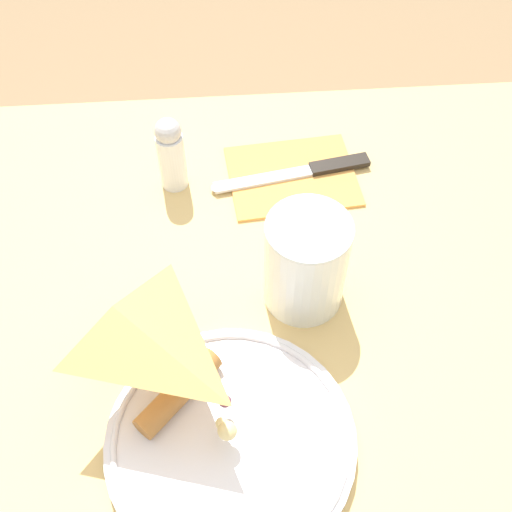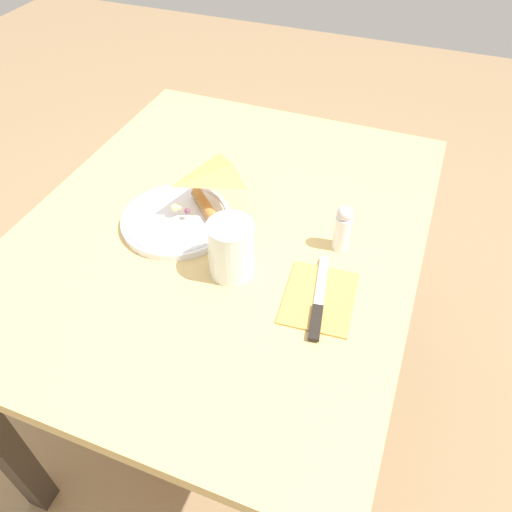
{
  "view_description": "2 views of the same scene",
  "coord_description": "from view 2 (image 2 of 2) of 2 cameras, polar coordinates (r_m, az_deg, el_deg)",
  "views": [
    {
      "loc": [
        -0.04,
        0.31,
        1.31
      ],
      "look_at": [
        -0.07,
        -0.11,
        0.74
      ],
      "focal_mm": 45.0,
      "sensor_mm": 36.0,
      "label": 1
    },
    {
      "loc": [
        -0.72,
        -0.35,
        1.42
      ],
      "look_at": [
        -0.09,
        -0.11,
        0.75
      ],
      "focal_mm": 35.0,
      "sensor_mm": 36.0,
      "label": 2
    }
  ],
  "objects": [
    {
      "name": "butter_knife",
      "position": [
        0.91,
        7.19,
        -5.04
      ],
      "size": [
        0.2,
        0.05,
        0.01
      ],
      "rotation": [
        0.0,
        0.0,
        0.17
      ],
      "color": "black",
      "rests_on": "napkin_folded"
    },
    {
      "name": "salt_shaker",
      "position": [
        0.99,
        9.86,
        3.22
      ],
      "size": [
        0.03,
        0.03,
        0.1
      ],
      "color": "white",
      "rests_on": "dining_table"
    },
    {
      "name": "napkin_folded",
      "position": [
        0.92,
        7.23,
        -4.74
      ],
      "size": [
        0.17,
        0.14,
        0.0
      ],
      "rotation": [
        0.0,
        0.0,
        0.09
      ],
      "color": "#E59E4C",
      "rests_on": "dining_table"
    },
    {
      "name": "dining_table",
      "position": [
        1.14,
        -3.56,
        -0.48
      ],
      "size": [
        1.01,
        0.82,
        0.72
      ],
      "color": "#DBB770",
      "rests_on": "ground_plane"
    },
    {
      "name": "ground_plane",
      "position": [
        1.63,
        -2.58,
        -15.84
      ],
      "size": [
        6.0,
        6.0,
        0.0
      ],
      "primitive_type": "plane",
      "color": "#997A56"
    },
    {
      "name": "milk_glass",
      "position": [
        0.93,
        -2.86,
        0.63
      ],
      "size": [
        0.09,
        0.09,
        0.12
      ],
      "color": "white",
      "rests_on": "dining_table"
    },
    {
      "name": "plate_pizza",
      "position": [
        1.07,
        -9.01,
        4.33
      ],
      "size": [
        0.23,
        0.23,
        0.05
      ],
      "color": "white",
      "rests_on": "dining_table"
    }
  ]
}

